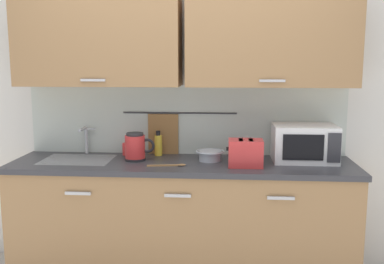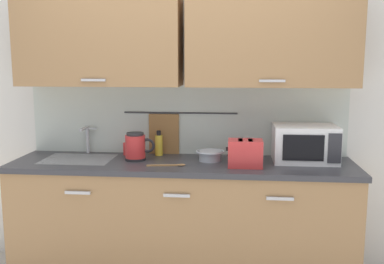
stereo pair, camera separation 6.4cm
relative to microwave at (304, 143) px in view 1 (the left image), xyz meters
The scene contains 10 objects.
counter_unit 1.08m from the microwave, behind, with size 2.53×0.64×0.90m.
back_wall_assembly 1.03m from the microwave, behind, with size 3.70×0.41×2.50m.
sink_faucet 1.70m from the microwave, behind, with size 0.09×0.17×0.22m.
microwave is the anchor object (origin of this frame).
electric_kettle 1.25m from the microwave, behind, with size 0.23×0.16×0.21m.
dish_soap_bottle 1.11m from the microwave, behind, with size 0.06×0.06×0.20m.
mug_near_sink 1.36m from the microwave, behind, with size 0.12×0.08×0.09m.
mixing_bowl 0.70m from the microwave, behind, with size 0.21×0.21×0.08m.
toaster 0.49m from the microwave, 155.15° to the right, with size 0.26×0.17×0.19m.
wooden_spoon 1.00m from the microwave, 166.07° to the right, with size 0.28×0.07×0.01m.
Camera 1 is at (0.31, -2.85, 1.64)m, focal length 41.21 mm.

